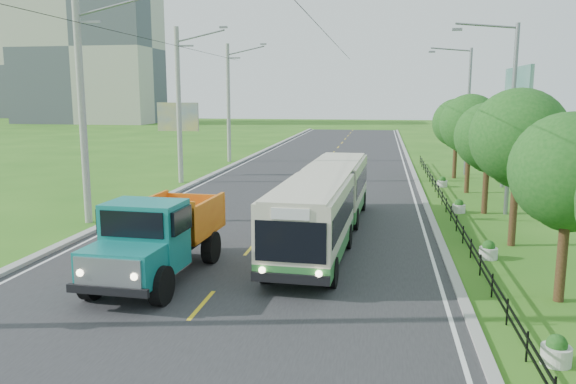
% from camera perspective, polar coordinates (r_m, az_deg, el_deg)
% --- Properties ---
extents(ground, '(240.00, 240.00, 0.00)m').
position_cam_1_polar(ground, '(15.94, -8.75, -11.34)').
color(ground, '#2B6518').
rests_on(ground, ground).
extents(road, '(14.00, 120.00, 0.02)m').
position_cam_1_polar(road, '(34.89, 1.52, 0.40)').
color(road, '#28282B').
rests_on(road, ground).
extents(curb_left, '(0.40, 120.00, 0.15)m').
position_cam_1_polar(curb_left, '(36.57, -9.72, 0.80)').
color(curb_left, '#9E9E99').
rests_on(curb_left, ground).
extents(curb_right, '(0.30, 120.00, 0.10)m').
position_cam_1_polar(curb_right, '(34.64, 13.32, 0.14)').
color(curb_right, '#9E9E99').
rests_on(curb_right, ground).
extents(edge_line_left, '(0.12, 120.00, 0.00)m').
position_cam_1_polar(edge_line_left, '(36.40, -8.90, 0.70)').
color(edge_line_left, silver).
rests_on(edge_line_left, road).
extents(edge_line_right, '(0.12, 120.00, 0.00)m').
position_cam_1_polar(edge_line_right, '(34.61, 12.49, 0.11)').
color(edge_line_right, silver).
rests_on(edge_line_right, road).
extents(centre_dash, '(0.12, 2.20, 0.00)m').
position_cam_1_polar(centre_dash, '(15.93, -8.76, -11.26)').
color(centre_dash, yellow).
rests_on(centre_dash, road).
extents(railing_right, '(0.04, 40.00, 0.60)m').
position_cam_1_polar(railing_right, '(28.79, 15.78, -1.40)').
color(railing_right, black).
rests_on(railing_right, ground).
extents(pole_near, '(3.51, 0.32, 10.00)m').
position_cam_1_polar(pole_near, '(26.52, -20.13, 7.88)').
color(pole_near, gray).
rests_on(pole_near, ground).
extents(pole_mid, '(3.51, 0.32, 10.00)m').
position_cam_1_polar(pole_mid, '(37.44, -10.99, 8.69)').
color(pole_mid, gray).
rests_on(pole_mid, ground).
extents(pole_far, '(3.51, 0.32, 10.00)m').
position_cam_1_polar(pole_far, '(48.86, -6.03, 9.04)').
color(pole_far, gray).
rests_on(pole_far, ground).
extents(tree_second, '(3.18, 3.26, 5.30)m').
position_cam_1_polar(tree_second, '(17.15, 26.68, 1.39)').
color(tree_second, '#382314').
rests_on(tree_second, ground).
extents(tree_third, '(3.60, 3.62, 6.00)m').
position_cam_1_polar(tree_third, '(22.87, 22.41, 4.74)').
color(tree_third, '#382314').
rests_on(tree_third, ground).
extents(tree_fourth, '(3.24, 3.31, 5.40)m').
position_cam_1_polar(tree_fourth, '(28.76, 19.74, 4.99)').
color(tree_fourth, '#382314').
rests_on(tree_fourth, ground).
extents(tree_fifth, '(3.48, 3.52, 5.80)m').
position_cam_1_polar(tree_fifth, '(34.65, 18.05, 6.26)').
color(tree_fifth, '#382314').
rests_on(tree_fifth, ground).
extents(tree_back, '(3.30, 3.36, 5.50)m').
position_cam_1_polar(tree_back, '(40.60, 16.80, 6.49)').
color(tree_back, '#382314').
rests_on(tree_back, ground).
extents(streetlight_mid, '(3.02, 0.20, 9.07)m').
position_cam_1_polar(streetlight_mid, '(28.71, 21.50, 7.52)').
color(streetlight_mid, slate).
rests_on(streetlight_mid, ground).
extents(streetlight_far, '(3.02, 0.20, 9.07)m').
position_cam_1_polar(streetlight_far, '(42.50, 17.64, 8.27)').
color(streetlight_far, slate).
rests_on(streetlight_far, ground).
extents(planter_front, '(0.64, 0.64, 0.67)m').
position_cam_1_polar(planter_front, '(13.80, 25.60, -14.40)').
color(planter_front, silver).
rests_on(planter_front, ground).
extents(planter_near, '(0.64, 0.64, 0.67)m').
position_cam_1_polar(planter_near, '(21.16, 19.69, -5.65)').
color(planter_near, silver).
rests_on(planter_near, ground).
extents(planter_mid, '(0.64, 0.64, 0.67)m').
position_cam_1_polar(planter_mid, '(28.86, 16.96, -1.46)').
color(planter_mid, silver).
rests_on(planter_mid, ground).
extents(planter_far, '(0.64, 0.64, 0.67)m').
position_cam_1_polar(planter_far, '(36.70, 15.39, 0.95)').
color(planter_far, silver).
rests_on(planter_far, ground).
extents(billboard_left, '(3.00, 0.20, 5.20)m').
position_cam_1_polar(billboard_left, '(40.72, -11.10, 7.04)').
color(billboard_left, slate).
rests_on(billboard_left, ground).
extents(billboard_right, '(0.24, 6.00, 7.30)m').
position_cam_1_polar(billboard_right, '(34.91, 22.22, 8.49)').
color(billboard_right, slate).
rests_on(billboard_right, ground).
extents(apartment_near, '(28.00, 14.00, 30.00)m').
position_cam_1_polar(apartment_near, '(124.74, -19.72, 13.54)').
color(apartment_near, '#B7B2A3').
rests_on(apartment_near, ground).
extents(apartment_far, '(24.00, 14.00, 26.00)m').
position_cam_1_polar(apartment_far, '(158.80, -23.27, 11.68)').
color(apartment_far, '#B7B2A3').
rests_on(apartment_far, ground).
extents(bus, '(2.85, 14.13, 2.71)m').
position_cam_1_polar(bus, '(22.41, 3.86, -0.72)').
color(bus, '#317A37').
rests_on(bus, ground).
extents(dump_truck, '(2.69, 6.33, 2.62)m').
position_cam_1_polar(dump_truck, '(18.06, -13.07, -4.02)').
color(dump_truck, '#157E7B').
rests_on(dump_truck, ground).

